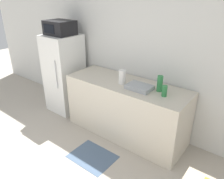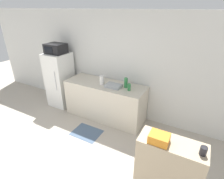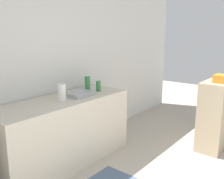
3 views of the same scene
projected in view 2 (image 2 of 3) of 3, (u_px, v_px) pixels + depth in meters
The scene contains 12 objects.
wall_back at pixel (102, 63), 4.58m from camera, with size 8.00×0.06×2.60m, color silver.
refrigerator at pixel (60, 80), 4.96m from camera, with size 0.61×0.65×1.52m.
microwave at pixel (56, 48), 4.57m from camera, with size 0.51×0.41×0.25m.
counter at pixel (105, 100), 4.48m from camera, with size 2.03×0.72×0.94m, color beige.
sink_basin at pixel (113, 86), 4.09m from camera, with size 0.37×0.27×0.06m, color #9EA3A8.
bottle_tall at pixel (126, 83), 4.03m from camera, with size 0.08×0.08×0.24m, color #2D7F42.
bottle_short at pixel (129, 87), 3.90m from camera, with size 0.07×0.07×0.16m, color #2D7F42.
shelf_cabinet at pixel (167, 173), 2.44m from camera, with size 0.85×0.37×1.09m, color tan.
basket at pixel (159, 138), 2.19m from camera, with size 0.25×0.20×0.12m, color orange.
jar at pixel (203, 151), 2.01m from camera, with size 0.08×0.08×0.11m, color #232328.
paper_towel_roll at pixel (102, 80), 4.20m from camera, with size 0.11×0.11×0.22m, color white.
kitchen_rug at pixel (87, 133), 4.05m from camera, with size 0.66×0.50×0.01m, color slate.
Camera 2 is at (2.35, -0.69, 2.65)m, focal length 28.00 mm.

